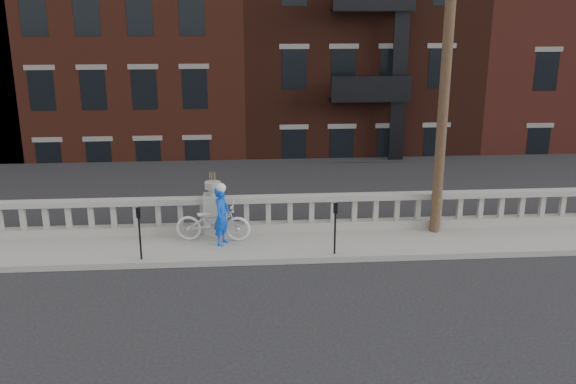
# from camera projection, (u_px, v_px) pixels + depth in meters

# --- Properties ---
(ground) EXTENTS (120.00, 120.00, 0.00)m
(ground) POSITION_uv_depth(u_px,v_px,m) (208.00, 301.00, 14.26)
(ground) COLOR black
(ground) RESTS_ON ground
(sidewalk) EXTENTS (32.00, 2.20, 0.15)m
(sidewalk) POSITION_uv_depth(u_px,v_px,m) (213.00, 247.00, 17.10)
(sidewalk) COLOR gray
(sidewalk) RESTS_ON ground
(balustrade) EXTENTS (28.00, 0.34, 1.03)m
(balustrade) POSITION_uv_depth(u_px,v_px,m) (214.00, 216.00, 17.84)
(balustrade) COLOR gray
(balustrade) RESTS_ON sidewalk
(planter_pedestal) EXTENTS (0.55, 0.55, 1.76)m
(planter_pedestal) POSITION_uv_depth(u_px,v_px,m) (214.00, 209.00, 17.78)
(planter_pedestal) COLOR gray
(planter_pedestal) RESTS_ON sidewalk
(lower_level) EXTENTS (80.00, 44.00, 20.80)m
(lower_level) POSITION_uv_depth(u_px,v_px,m) (235.00, 70.00, 35.52)
(lower_level) COLOR #605E59
(lower_level) RESTS_ON ground
(utility_pole) EXTENTS (1.60, 0.28, 10.00)m
(utility_pole) POSITION_uv_depth(u_px,v_px,m) (447.00, 47.00, 16.61)
(utility_pole) COLOR #422D1E
(utility_pole) RESTS_ON sidewalk
(parking_meter_b) EXTENTS (0.10, 0.09, 1.36)m
(parking_meter_b) POSITION_uv_depth(u_px,v_px,m) (139.00, 228.00, 15.89)
(parking_meter_b) COLOR black
(parking_meter_b) RESTS_ON sidewalk
(parking_meter_c) EXTENTS (0.10, 0.09, 1.36)m
(parking_meter_c) POSITION_uv_depth(u_px,v_px,m) (335.00, 223.00, 16.24)
(parking_meter_c) COLOR black
(parking_meter_c) RESTS_ON sidewalk
(bicycle) EXTENTS (2.08, 0.93, 1.06)m
(bicycle) POSITION_uv_depth(u_px,v_px,m) (213.00, 222.00, 17.25)
(bicycle) COLOR silver
(bicycle) RESTS_ON sidewalk
(cyclist) EXTENTS (0.57, 0.68, 1.58)m
(cyclist) POSITION_uv_depth(u_px,v_px,m) (222.00, 216.00, 16.91)
(cyclist) COLOR blue
(cyclist) RESTS_ON sidewalk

